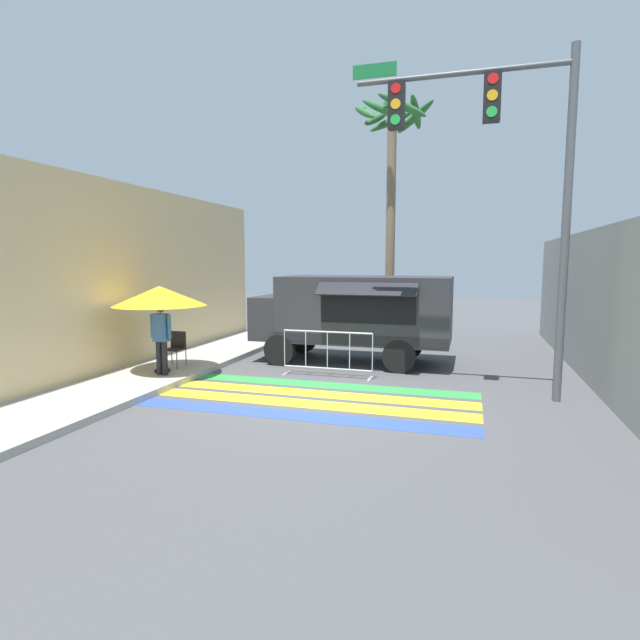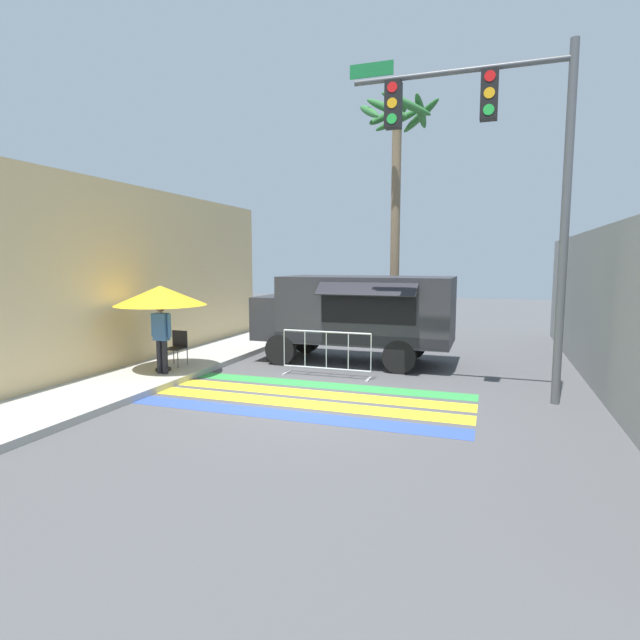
% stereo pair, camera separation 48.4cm
% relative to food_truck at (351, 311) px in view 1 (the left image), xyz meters
% --- Properties ---
extents(ground_plane, '(60.00, 60.00, 0.00)m').
position_rel_food_truck_xyz_m(ground_plane, '(0.18, -3.82, -1.40)').
color(ground_plane, '#4C4C4F').
extents(sidewalk_left, '(4.40, 16.00, 0.14)m').
position_rel_food_truck_xyz_m(sidewalk_left, '(-5.19, -3.82, -1.33)').
color(sidewalk_left, '#A8A59E').
rests_on(sidewalk_left, ground_plane).
extents(building_left_facade, '(0.25, 16.00, 4.66)m').
position_rel_food_truck_xyz_m(building_left_facade, '(-5.22, -3.82, 0.93)').
color(building_left_facade, '#DBBC84').
rests_on(building_left_facade, ground_plane).
extents(concrete_wall_right, '(0.20, 16.00, 3.47)m').
position_rel_food_truck_xyz_m(concrete_wall_right, '(5.76, -0.82, 0.34)').
color(concrete_wall_right, gray).
rests_on(concrete_wall_right, ground_plane).
extents(crosswalk_painted, '(6.40, 2.84, 0.01)m').
position_rel_food_truck_xyz_m(crosswalk_painted, '(0.18, -3.83, -1.39)').
color(crosswalk_painted, '#334FB2').
rests_on(crosswalk_painted, ground_plane).
extents(food_truck, '(5.27, 2.56, 2.35)m').
position_rel_food_truck_xyz_m(food_truck, '(0.00, 0.00, 0.00)').
color(food_truck, '#2D2D33').
rests_on(food_truck, ground_plane).
extents(traffic_signal_pole, '(4.24, 0.29, 6.73)m').
position_rel_food_truck_xyz_m(traffic_signal_pole, '(3.49, -2.61, 3.44)').
color(traffic_signal_pole, '#515456').
rests_on(traffic_signal_pole, ground_plane).
extents(patio_umbrella, '(2.14, 2.14, 2.04)m').
position_rel_food_truck_xyz_m(patio_umbrella, '(-3.83, -3.10, 0.54)').
color(patio_umbrella, black).
rests_on(patio_umbrella, sidewalk_left).
extents(folding_chair, '(0.43, 0.43, 0.87)m').
position_rel_food_truck_xyz_m(folding_chair, '(-3.86, -2.47, -0.73)').
color(folding_chair, '#4C4C51').
rests_on(folding_chair, sidewalk_left).
extents(vendor_person, '(0.53, 0.22, 1.67)m').
position_rel_food_truck_xyz_m(vendor_person, '(-3.65, -3.37, -0.31)').
color(vendor_person, black).
rests_on(vendor_person, sidewalk_left).
extents(barricade_front, '(2.20, 0.44, 1.10)m').
position_rel_food_truck_xyz_m(barricade_front, '(-0.12, -1.87, -0.85)').
color(barricade_front, '#B7BABF').
rests_on(barricade_front, ground_plane).
extents(palm_tree, '(2.65, 2.61, 7.73)m').
position_rel_food_truck_xyz_m(palm_tree, '(0.64, 2.66, 4.38)').
color(palm_tree, '#7A664C').
rests_on(palm_tree, ground_plane).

